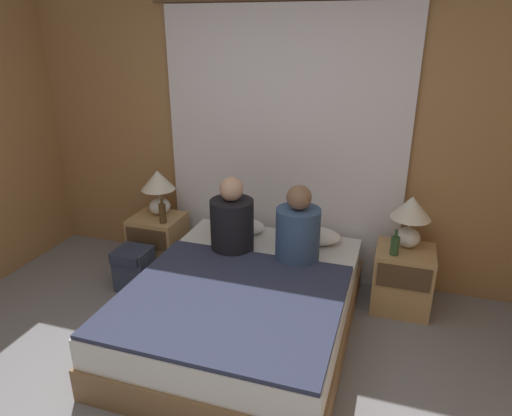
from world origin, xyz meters
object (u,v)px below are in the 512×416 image
(bed, at_px, (244,307))
(person_left_in_bed, at_px, (232,222))
(nightstand_right, at_px, (402,279))
(backpack_on_floor, at_px, (134,266))
(beer_bottle_on_right_stand, at_px, (395,245))
(lamp_left, at_px, (158,187))
(lamp_right, at_px, (411,215))
(person_right_in_bed, at_px, (298,230))
(pillow_left, at_px, (237,225))
(pillow_right, at_px, (312,235))
(beer_bottle_on_left_stand, at_px, (163,213))
(nightstand_left, at_px, (159,242))

(bed, xyz_separation_m, person_left_in_bed, (-0.25, 0.43, 0.48))
(nightstand_right, xyz_separation_m, backpack_on_floor, (-2.22, -0.42, -0.05))
(person_left_in_bed, bearing_deg, beer_bottle_on_right_stand, 8.06)
(lamp_left, relative_size, beer_bottle_on_right_stand, 2.05)
(nightstand_right, relative_size, beer_bottle_on_right_stand, 2.52)
(nightstand_right, distance_m, lamp_right, 0.53)
(person_left_in_bed, xyz_separation_m, person_right_in_bed, (0.54, -0.00, -0.00))
(pillow_left, relative_size, pillow_right, 1.00)
(lamp_left, bearing_deg, backpack_on_floor, -91.84)
(lamp_left, relative_size, beer_bottle_on_left_stand, 1.77)
(nightstand_right, bearing_deg, pillow_left, 177.19)
(pillow_right, height_order, beer_bottle_on_right_stand, beer_bottle_on_right_stand)
(beer_bottle_on_left_stand, bearing_deg, person_left_in_bed, -13.75)
(nightstand_left, height_order, backpack_on_floor, nightstand_left)
(lamp_right, xyz_separation_m, person_left_in_bed, (-1.35, -0.36, -0.09))
(bed, relative_size, person_left_in_bed, 3.14)
(pillow_left, bearing_deg, backpack_on_floor, -148.12)
(nightstand_right, xyz_separation_m, lamp_right, (0.00, 0.07, 0.53))
(lamp_left, bearing_deg, beer_bottle_on_left_stand, -54.28)
(pillow_left, relative_size, backpack_on_floor, 1.32)
(lamp_left, xyz_separation_m, beer_bottle_on_left_stand, (0.13, -0.18, -0.17))
(lamp_left, distance_m, person_left_in_bed, 0.93)
(pillow_right, bearing_deg, backpack_on_floor, -161.49)
(bed, distance_m, pillow_left, 0.90)
(nightstand_left, xyz_separation_m, beer_bottle_on_left_stand, (0.13, -0.11, 0.35))
(bed, bearing_deg, beer_bottle_on_left_stand, 148.05)
(nightstand_left, relative_size, backpack_on_floor, 1.37)
(beer_bottle_on_left_stand, xyz_separation_m, backpack_on_floor, (-0.14, -0.31, -0.40))
(pillow_left, bearing_deg, beer_bottle_on_left_stand, -164.43)
(nightstand_right, height_order, lamp_left, lamp_left)
(nightstand_left, bearing_deg, beer_bottle_on_left_stand, -39.79)
(nightstand_left, height_order, person_right_in_bed, person_right_in_bed)
(pillow_right, bearing_deg, beer_bottle_on_right_stand, -14.72)
(bed, relative_size, pillow_left, 3.90)
(nightstand_left, bearing_deg, bed, -32.94)
(pillow_right, relative_size, person_right_in_bed, 0.81)
(pillow_right, distance_m, person_left_in_bed, 0.71)
(bed, xyz_separation_m, person_right_in_bed, (0.29, 0.43, 0.48))
(pillow_right, relative_size, beer_bottle_on_left_stand, 2.10)
(nightstand_left, distance_m, pillow_left, 0.81)
(pillow_left, relative_size, beer_bottle_on_left_stand, 2.10)
(lamp_right, relative_size, beer_bottle_on_right_stand, 2.05)
(pillow_right, distance_m, person_right_in_bed, 0.41)
(lamp_right, xyz_separation_m, pillow_left, (-1.44, -0.00, -0.28))
(nightstand_left, bearing_deg, backpack_on_floor, -92.16)
(bed, distance_m, lamp_left, 1.47)
(lamp_left, relative_size, person_left_in_bed, 0.68)
(nightstand_left, relative_size, nightstand_right, 1.00)
(pillow_left, height_order, person_right_in_bed, person_right_in_bed)
(nightstand_left, xyz_separation_m, backpack_on_floor, (-0.02, -0.42, -0.05))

